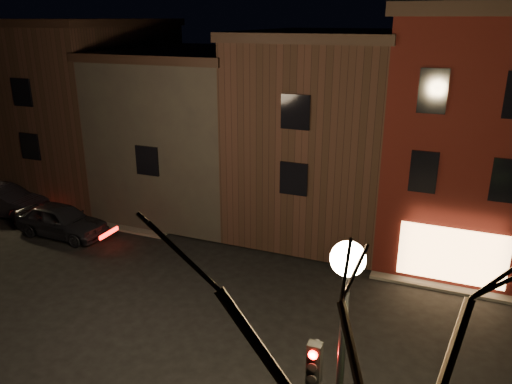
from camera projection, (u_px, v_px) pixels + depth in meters
ground at (203, 316)px, 17.84m from camera, size 120.00×120.00×0.00m
sidewalk_far_left at (107, 142)px, 42.48m from camera, size 30.00×30.00×0.12m
corner_building at (468, 133)px, 21.42m from camera, size 6.50×8.50×10.50m
row_building_a at (326, 129)px, 24.85m from camera, size 7.30×10.30×9.40m
row_building_b at (199, 127)px, 27.63m from camera, size 7.80×10.30×8.40m
row_building_c at (92, 105)px, 30.00m from camera, size 7.30×10.30×9.90m
street_lamp_near at (344, 317)px, 8.65m from camera, size 0.60×0.60×6.48m
bare_tree_right at (411, 383)px, 5.68m from camera, size 6.40×6.40×8.50m
parked_car_a at (61, 220)px, 24.16m from camera, size 4.73×1.97×1.60m
parked_car_b at (4, 201)px, 26.72m from camera, size 4.97×2.12×1.59m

